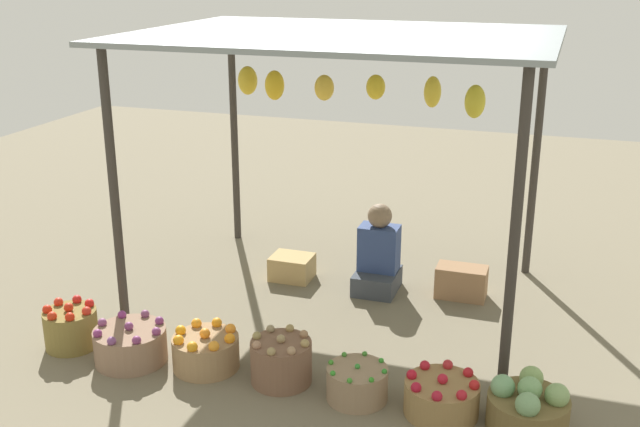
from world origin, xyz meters
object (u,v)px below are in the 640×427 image
wooden_crate_near_vendor (292,267)px  wooden_crate_stacked_rear (461,282)px  basket_potatoes (281,361)px  basket_green_chilies (357,383)px  basket_red_apples (442,397)px  basket_oranges (206,351)px  basket_cabbages (528,407)px  basket_red_tomatoes (71,327)px  basket_purple_onions (130,344)px  vendor_person (378,258)px

wooden_crate_near_vendor → wooden_crate_stacked_rear: 1.52m
basket_potatoes → basket_green_chilies: basket_potatoes is taller
basket_red_apples → wooden_crate_stacked_rear: (-0.15, 1.81, 0.02)m
basket_red_apples → basket_oranges: bearing=178.3°
basket_green_chilies → basket_cabbages: 1.09m
basket_red_apples → wooden_crate_stacked_rear: basket_red_apples is taller
basket_red_tomatoes → basket_oranges: size_ratio=0.83×
basket_red_tomatoes → basket_purple_onions: (0.54, -0.05, -0.03)m
basket_red_tomatoes → basket_purple_onions: 0.54m
basket_red_tomatoes → basket_cabbages: bearing=-0.2°
basket_cabbages → basket_purple_onions: bearing=-179.2°
basket_cabbages → vendor_person: bearing=128.8°
basket_red_tomatoes → basket_red_apples: size_ratio=0.82×
basket_potatoes → basket_cabbages: size_ratio=0.84×
basket_red_apples → basket_cabbages: basket_cabbages is taller
basket_red_apples → basket_cabbages: (0.53, 0.00, 0.03)m
basket_oranges → basket_cabbages: basket_cabbages is taller
basket_green_chilies → basket_red_apples: 0.56m
vendor_person → wooden_crate_near_vendor: (-0.80, -0.01, -0.19)m
basket_red_apples → wooden_crate_near_vendor: (-1.66, 1.72, -0.01)m
basket_oranges → basket_cabbages: (2.22, -0.05, 0.02)m
vendor_person → basket_red_tomatoes: bearing=-138.1°
basket_oranges → basket_red_apples: size_ratio=0.99×
basket_red_tomatoes → wooden_crate_near_vendor: bearing=56.6°
basket_red_tomatoes → vendor_person: bearing=41.9°
basket_potatoes → basket_green_chilies: 0.56m
basket_cabbages → wooden_crate_near_vendor: size_ratio=1.37×
basket_purple_onions → basket_potatoes: bearing=4.0°
basket_red_apples → vendor_person: bearing=116.5°
basket_oranges → basket_red_apples: (1.69, -0.05, -0.01)m
basket_red_tomatoes → wooden_crate_near_vendor: size_ratio=1.07×
basket_red_tomatoes → basket_potatoes: basket_potatoes is taller
basket_oranges → wooden_crate_stacked_rear: (1.54, 1.76, 0.01)m
basket_purple_onions → basket_cabbages: 2.78m
basket_potatoes → basket_red_apples: bearing=-2.1°
vendor_person → basket_red_apples: size_ratio=1.62×
wooden_crate_stacked_rear → wooden_crate_near_vendor: bearing=-176.8°
basket_green_chilies → basket_red_apples: (0.56, 0.01, 0.00)m
basket_purple_onions → basket_potatoes: 1.14m
basket_red_tomatoes → wooden_crate_stacked_rear: basket_red_tomatoes is taller
basket_purple_onions → wooden_crate_stacked_rear: bearing=41.3°
basket_oranges → basket_red_tomatoes: bearing=-178.0°
vendor_person → basket_potatoes: vendor_person is taller
basket_potatoes → basket_red_apples: (1.11, -0.04, -0.04)m
wooden_crate_near_vendor → vendor_person: bearing=1.0°
basket_green_chilies → wooden_crate_near_vendor: (-1.10, 1.73, -0.01)m
basket_green_chilies → basket_potatoes: bearing=175.1°
basket_red_tomatoes → basket_cabbages: basket_cabbages is taller
basket_potatoes → basket_red_apples: basket_potatoes is taller
vendor_person → basket_cabbages: vendor_person is taller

